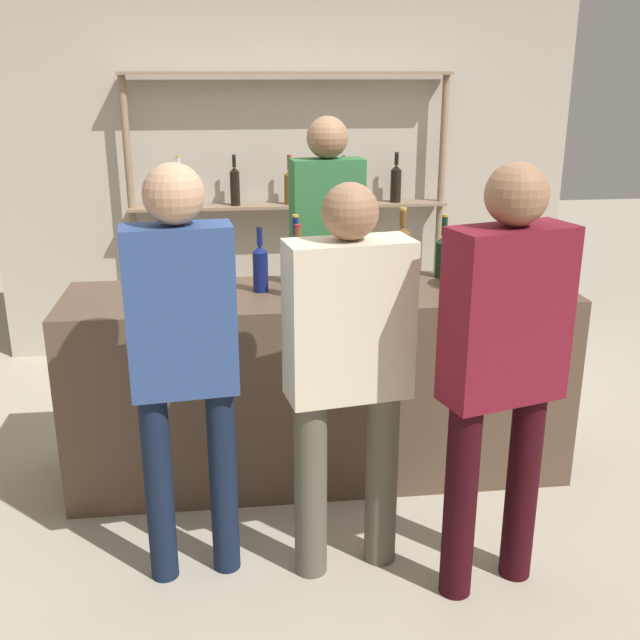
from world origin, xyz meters
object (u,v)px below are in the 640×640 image
at_px(counter_bottle_0, 296,257).
at_px(server_behind_counter, 327,243).
at_px(customer_left, 183,345).
at_px(counter_bottle_1, 402,251).
at_px(counter_bottle_3, 298,270).
at_px(counter_bottle_2, 443,254).
at_px(customer_center, 348,359).
at_px(ice_bucket, 487,267).
at_px(counter_bottle_4, 260,267).
at_px(wine_glass, 217,274).
at_px(cork_jar, 169,278).
at_px(customer_right, 503,355).

relative_size(counter_bottle_0, server_behind_counter, 0.20).
height_order(server_behind_counter, customer_left, server_behind_counter).
xyz_separation_m(counter_bottle_1, counter_bottle_3, (-0.56, -0.28, -0.01)).
xyz_separation_m(counter_bottle_2, server_behind_counter, (-0.53, 0.51, -0.04)).
distance_m(customer_center, server_behind_counter, 1.51).
relative_size(counter_bottle_1, server_behind_counter, 0.21).
bearing_deg(ice_bucket, server_behind_counter, 130.98).
bearing_deg(counter_bottle_0, counter_bottle_4, -147.39).
height_order(wine_glass, customer_center, customer_center).
distance_m(counter_bottle_2, cork_jar, 1.39).
bearing_deg(ice_bucket, counter_bottle_3, -179.32).
height_order(counter_bottle_3, counter_bottle_4, counter_bottle_3).
bearing_deg(customer_left, counter_bottle_2, -59.01).
relative_size(counter_bottle_0, customer_right, 0.21).
height_order(counter_bottle_0, counter_bottle_4, counter_bottle_0).
bearing_deg(customer_right, server_behind_counter, -1.55).
height_order(counter_bottle_0, wine_glass, counter_bottle_0).
bearing_deg(cork_jar, wine_glass, -26.58).
height_order(counter_bottle_2, counter_bottle_4, counter_bottle_2).
distance_m(customer_center, customer_left, 0.63).
xyz_separation_m(customer_left, customer_right, (1.17, -0.22, -0.01)).
xyz_separation_m(counter_bottle_1, cork_jar, (-1.16, -0.16, -0.07)).
height_order(counter_bottle_3, ice_bucket, counter_bottle_3).
height_order(cork_jar, customer_right, customer_right).
bearing_deg(counter_bottle_1, customer_left, -137.60).
xyz_separation_m(counter_bottle_3, customer_right, (0.67, -0.90, -0.11)).
bearing_deg(counter_bottle_0, customer_center, -83.23).
xyz_separation_m(counter_bottle_4, ice_bucket, (1.09, -0.11, -0.01)).
height_order(counter_bottle_4, ice_bucket, counter_bottle_4).
bearing_deg(counter_bottle_3, customer_left, -126.16).
distance_m(cork_jar, server_behind_counter, 1.07).
bearing_deg(customer_left, customer_center, -98.70).
height_order(counter_bottle_1, server_behind_counter, server_behind_counter).
bearing_deg(counter_bottle_1, counter_bottle_2, -0.62).
bearing_deg(customer_right, counter_bottle_3, 20.85).
xyz_separation_m(cork_jar, customer_center, (0.73, -0.84, -0.12)).
bearing_deg(counter_bottle_1, ice_bucket, -36.88).
xyz_separation_m(cork_jar, server_behind_counter, (0.84, 0.67, 0.00)).
distance_m(counter_bottle_1, counter_bottle_2, 0.22).
bearing_deg(cork_jar, ice_bucket, -4.23).
relative_size(counter_bottle_2, server_behind_counter, 0.19).
relative_size(counter_bottle_2, customer_center, 0.20).
distance_m(counter_bottle_0, customer_center, 0.98).
bearing_deg(customer_left, customer_right, -106.52).
xyz_separation_m(ice_bucket, server_behind_counter, (-0.68, 0.78, -0.03)).
distance_m(counter_bottle_0, customer_right, 1.32).
relative_size(counter_bottle_2, ice_bucket, 1.38).
distance_m(wine_glass, customer_right, 1.39).
xyz_separation_m(counter_bottle_0, ice_bucket, (0.91, -0.23, -0.02)).
bearing_deg(server_behind_counter, counter_bottle_3, -23.36).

